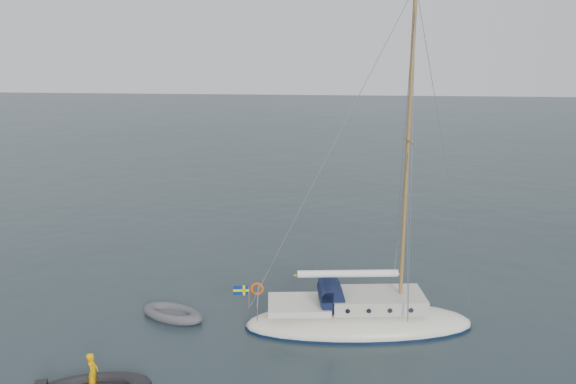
# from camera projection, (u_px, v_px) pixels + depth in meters

# --- Properties ---
(ground) EXTENTS (300.00, 300.00, 0.00)m
(ground) POSITION_uv_depth(u_px,v_px,m) (321.00, 300.00, 26.98)
(ground) COLOR black
(ground) RESTS_ON ground
(sailboat) EXTENTS (10.30, 3.08, 14.66)m
(sailboat) POSITION_uv_depth(u_px,v_px,m) (360.00, 304.00, 23.99)
(sailboat) COLOR silver
(sailboat) RESTS_ON ground
(dinghy) EXTENTS (3.11, 1.40, 0.45)m
(dinghy) POSITION_uv_depth(u_px,v_px,m) (172.00, 314.00, 25.14)
(dinghy) COLOR #525257
(dinghy) RESTS_ON ground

